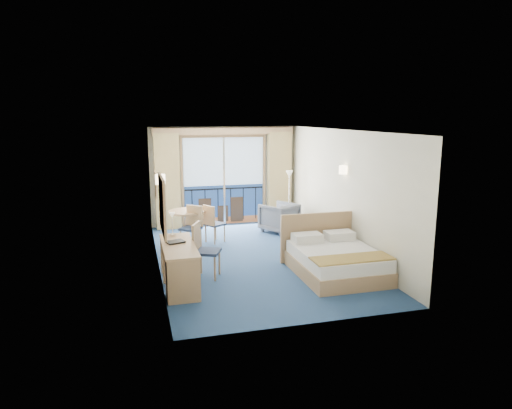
# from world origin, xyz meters

# --- Properties ---
(floor) EXTENTS (6.50, 6.50, 0.00)m
(floor) POSITION_xyz_m (0.00, 0.00, 0.00)
(floor) COLOR navy
(floor) RESTS_ON ground
(room_walls) EXTENTS (4.04, 6.54, 2.72)m
(room_walls) POSITION_xyz_m (0.00, 0.00, 1.78)
(room_walls) COLOR beige
(room_walls) RESTS_ON ground
(balcony_door) EXTENTS (2.36, 0.03, 2.52)m
(balcony_door) POSITION_xyz_m (-0.01, 3.22, 1.14)
(balcony_door) COLOR navy
(balcony_door) RESTS_ON room_walls
(curtain_left) EXTENTS (0.65, 0.22, 2.55)m
(curtain_left) POSITION_xyz_m (-1.55, 3.07, 1.28)
(curtain_left) COLOR tan
(curtain_left) RESTS_ON room_walls
(curtain_right) EXTENTS (0.65, 0.22, 2.55)m
(curtain_right) POSITION_xyz_m (1.55, 3.07, 1.28)
(curtain_right) COLOR tan
(curtain_right) RESTS_ON room_walls
(pelmet) EXTENTS (3.80, 0.25, 0.18)m
(pelmet) POSITION_xyz_m (0.00, 3.10, 2.58)
(pelmet) COLOR tan
(pelmet) RESTS_ON room_walls
(mirror) EXTENTS (0.05, 1.25, 0.95)m
(mirror) POSITION_xyz_m (-1.97, -1.50, 1.55)
(mirror) COLOR tan
(mirror) RESTS_ON room_walls
(wall_print) EXTENTS (0.04, 0.42, 0.52)m
(wall_print) POSITION_xyz_m (-1.97, 0.45, 1.60)
(wall_print) COLOR tan
(wall_print) RESTS_ON room_walls
(sconce_left) EXTENTS (0.18, 0.18, 0.18)m
(sconce_left) POSITION_xyz_m (-1.94, -0.60, 1.85)
(sconce_left) COLOR #FFE0B2
(sconce_left) RESTS_ON room_walls
(sconce_right) EXTENTS (0.18, 0.18, 0.18)m
(sconce_right) POSITION_xyz_m (1.94, -0.15, 1.85)
(sconce_right) COLOR #FFE0B2
(sconce_right) RESTS_ON room_walls
(bed) EXTENTS (1.62, 1.92, 1.02)m
(bed) POSITION_xyz_m (1.24, -1.38, 0.28)
(bed) COLOR tan
(bed) RESTS_ON ground
(nightstand) EXTENTS (0.47, 0.45, 0.61)m
(nightstand) POSITION_xyz_m (1.75, -0.16, 0.31)
(nightstand) COLOR #A87D59
(nightstand) RESTS_ON ground
(phone) EXTENTS (0.18, 0.15, 0.07)m
(phone) POSITION_xyz_m (1.76, -0.20, 0.65)
(phone) COLOR white
(phone) RESTS_ON nightstand
(armchair) EXTENTS (1.12, 1.13, 0.75)m
(armchair) POSITION_xyz_m (1.21, 2.01, 0.38)
(armchair) COLOR #464B55
(armchair) RESTS_ON ground
(floor_lamp) EXTENTS (0.21, 0.21, 1.54)m
(floor_lamp) POSITION_xyz_m (1.62, 2.41, 1.17)
(floor_lamp) COLOR silver
(floor_lamp) RESTS_ON ground
(desk) EXTENTS (0.56, 1.64, 0.77)m
(desk) POSITION_xyz_m (-1.71, -1.68, 0.43)
(desk) COLOR tan
(desk) RESTS_ON ground
(desk_chair) EXTENTS (0.60, 0.59, 1.04)m
(desk_chair) POSITION_xyz_m (-1.23, -0.88, 0.59)
(desk_chair) COLOR #202D4B
(desk_chair) RESTS_ON ground
(folder) EXTENTS (0.36, 0.31, 0.03)m
(folder) POSITION_xyz_m (-1.75, -1.10, 0.78)
(folder) COLOR black
(folder) RESTS_ON desk
(desk_lamp) EXTENTS (0.11, 0.11, 0.43)m
(desk_lamp) POSITION_xyz_m (-1.75, -0.61, 1.09)
(desk_lamp) COLOR silver
(desk_lamp) RESTS_ON desk
(round_table) EXTENTS (0.87, 0.87, 0.78)m
(round_table) POSITION_xyz_m (-1.23, 1.54, 0.59)
(round_table) COLOR tan
(round_table) RESTS_ON ground
(table_chair_a) EXTENTS (0.55, 0.54, 0.91)m
(table_chair_a) POSITION_xyz_m (-0.65, 1.41, 0.52)
(table_chair_a) COLOR #202D4B
(table_chair_a) RESTS_ON ground
(table_chair_b) EXTENTS (0.59, 0.59, 0.97)m
(table_chair_b) POSITION_xyz_m (-1.16, 1.14, 0.54)
(table_chair_b) COLOR #202D4B
(table_chair_b) RESTS_ON ground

